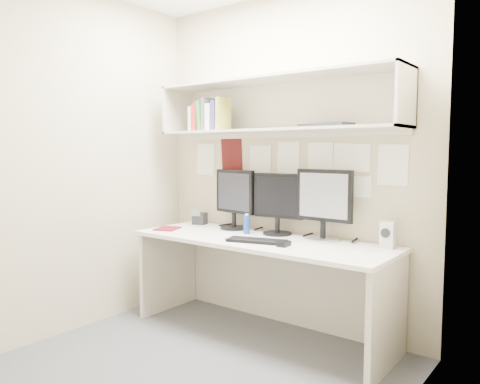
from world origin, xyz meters
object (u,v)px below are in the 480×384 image
Objects in this scene: monitor_center at (278,201)px; keyboard at (257,241)px; monitor_left at (235,197)px; monitor_right at (324,202)px; speaker at (388,235)px; maroon_notebook at (167,229)px; desk_phone at (200,218)px; desk at (261,286)px.

monitor_center is 0.44m from keyboard.
monitor_left is 0.95× the size of monitor_right.
monitor_center reaches higher than keyboard.
monitor_center is at bearing 175.87° from speaker.
monitor_right is 1.33m from maroon_notebook.
speaker is 1.68m from desk_phone.
monitor_right reaches higher than monitor_left.
maroon_notebook is (-1.72, -0.37, -0.08)m from speaker.
desk_phone is at bearing 165.03° from desk.
monitor_right is 3.80× the size of desk_phone.
monitor_right is at bearing -15.65° from desk_phone.
desk is at bearing -170.03° from speaker.
maroon_notebook is at bearing -170.61° from desk.
keyboard reaches higher than desk.
keyboard is 0.91m from maroon_notebook.
monitor_left is 1.30m from speaker.
monitor_right is 0.56m from keyboard.
monitor_left is 0.82m from monitor_right.
desk_phone is (-0.87, 0.35, 0.04)m from keyboard.
maroon_notebook is (-0.91, -0.00, -0.00)m from keyboard.
desk is 14.79× the size of desk_phone.
desk_phone is at bearing -170.81° from monitor_left.
desk_phone is (-1.21, -0.00, -0.22)m from monitor_right.
monitor_right reaches higher than maroon_notebook.
monitor_left reaches higher than keyboard.
desk_phone is (-0.81, 0.22, 0.42)m from desk.
monitor_right reaches higher than speaker.
keyboard is at bearing -21.11° from maroon_notebook.
desk is 4.73× the size of keyboard.
keyboard is 0.89m from speaker.
monitor_right is (0.39, -0.00, 0.02)m from monitor_center.
desk_phone is (-0.39, -0.00, -0.21)m from monitor_left.
desk_phone reaches higher than keyboard.
desk_phone is at bearing 142.42° from keyboard.
speaker is (1.29, 0.01, -0.18)m from monitor_left.
speaker is (0.86, 0.01, -0.17)m from monitor_center.
monitor_left is (-0.42, 0.22, 0.63)m from desk.
monitor_right is at bearing -6.66° from monitor_center.
monitor_center is (0.01, 0.22, 0.62)m from desk.
maroon_notebook is at bearing 164.71° from keyboard.
monitor_left is at bearing 18.73° from maroon_notebook.
monitor_left is 0.44m from desk_phone.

